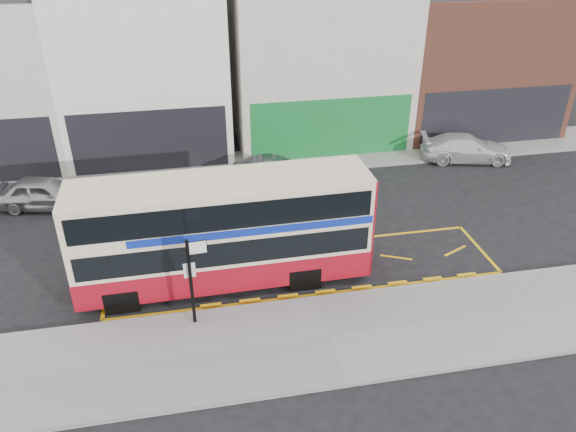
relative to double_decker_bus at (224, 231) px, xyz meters
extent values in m
plane|color=black|center=(2.82, -1.33, -2.08)|extent=(120.00, 120.00, 0.00)
cube|color=gray|center=(2.82, -3.63, -2.01)|extent=(40.00, 4.00, 0.15)
cube|color=gray|center=(2.82, -1.70, -2.01)|extent=(40.00, 0.15, 0.15)
cube|color=gray|center=(2.82, 9.67, -2.01)|extent=(50.00, 3.00, 0.15)
cube|color=white|center=(-2.68, 13.67, 2.42)|extent=(8.00, 8.00, 9.00)
cube|color=black|center=(-2.68, 9.69, -0.48)|extent=(7.36, 0.06, 3.20)
cube|color=black|center=(-2.68, 9.71, -0.68)|extent=(5.60, 0.04, 2.00)
cube|color=beige|center=(6.32, 13.67, 2.17)|extent=(9.00, 8.00, 8.50)
cube|color=#14722E|center=(6.32, 9.69, -0.48)|extent=(8.28, 0.06, 3.20)
cube|color=black|center=(6.32, 9.71, -0.68)|extent=(6.30, 0.04, 2.00)
cube|color=brown|center=(15.32, 13.67, 1.67)|extent=(9.00, 8.00, 7.50)
cube|color=black|center=(15.32, 9.69, -0.48)|extent=(8.28, 0.06, 3.20)
cube|color=black|center=(15.32, 9.71, -0.68)|extent=(6.30, 0.04, 2.00)
cube|color=beige|center=(-0.03, 0.00, 0.05)|extent=(9.92, 2.39, 3.64)
cube|color=maroon|center=(-0.03, 0.00, -1.28)|extent=(9.96, 2.44, 0.99)
cube|color=maroon|center=(4.89, 0.07, 0.05)|extent=(0.09, 2.29, 3.64)
cube|color=black|center=(-0.03, 0.00, -0.20)|extent=(9.53, 2.45, 0.85)
cube|color=black|center=(-0.03, 0.00, 1.15)|extent=(9.53, 2.45, 0.90)
cube|color=#0E259A|center=(0.87, 0.01, 0.52)|extent=(7.94, 2.42, 0.27)
cube|color=black|center=(-4.96, -0.07, -0.42)|extent=(0.09, 2.07, 1.44)
cube|color=black|center=(-4.96, -0.07, 1.15)|extent=(0.09, 2.07, 0.90)
cube|color=black|center=(-4.95, -0.07, 0.43)|extent=(0.07, 1.57, 0.31)
cube|color=beige|center=(-0.03, 0.00, 1.83)|extent=(9.92, 2.30, 0.11)
cylinder|color=black|center=(-3.52, -1.06, -1.63)|extent=(0.90, 0.27, 0.90)
cylinder|color=black|center=(-3.55, 0.95, -1.63)|extent=(0.90, 0.27, 0.90)
cylinder|color=black|center=(2.59, -0.97, -1.63)|extent=(0.90, 0.27, 0.90)
cylinder|color=black|center=(2.56, 1.04, -1.63)|extent=(0.90, 0.27, 0.90)
cube|color=black|center=(-1.24, -2.18, -0.41)|extent=(0.11, 0.11, 3.05)
cube|color=white|center=(-0.93, -2.15, 0.81)|extent=(0.55, 0.08, 0.45)
cube|color=white|center=(-1.24, -2.11, 0.00)|extent=(0.36, 0.06, 0.51)
imported|color=#AEAEB3|center=(-7.21, 6.93, -1.39)|extent=(4.34, 2.39, 1.40)
imported|color=#45494E|center=(2.96, 7.21, -1.43)|extent=(4.11, 1.92, 1.30)
imported|color=silver|center=(13.08, 8.19, -1.42)|extent=(4.90, 2.83, 1.33)
cylinder|color=black|center=(10.66, 11.06, -1.23)|extent=(0.24, 0.24, 1.71)
camera|label=1|loc=(-0.95, -16.28, 9.80)|focal=35.00mm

